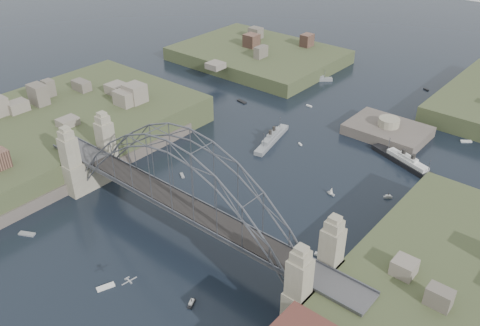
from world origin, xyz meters
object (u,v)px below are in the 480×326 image
at_px(bridge, 182,189).
at_px(naval_cruiser_near, 272,139).
at_px(naval_cruiser_far, 313,79).
at_px(ocean_liner, 407,163).
at_px(fort_island, 387,136).

distance_m(bridge, naval_cruiser_near, 48.31).
height_order(naval_cruiser_far, ocean_liner, ocean_liner).
bearing_deg(naval_cruiser_near, fort_island, 46.41).
xyz_separation_m(bridge, naval_cruiser_near, (-11.27, 45.56, -11.46)).
relative_size(bridge, naval_cruiser_near, 4.51).
xyz_separation_m(bridge, naval_cruiser_far, (-27.35, 91.59, -11.58)).
bearing_deg(bridge, naval_cruiser_near, 103.89).
height_order(fort_island, naval_cruiser_near, fort_island).
bearing_deg(fort_island, bridge, -99.73).
relative_size(naval_cruiser_near, naval_cruiser_far, 1.59).
bearing_deg(naval_cruiser_near, naval_cruiser_far, 109.27).
height_order(bridge, naval_cruiser_near, bridge).
relative_size(fort_island, naval_cruiser_far, 1.87).
distance_m(naval_cruiser_far, ocean_liner, 61.26).
relative_size(bridge, fort_island, 3.82).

